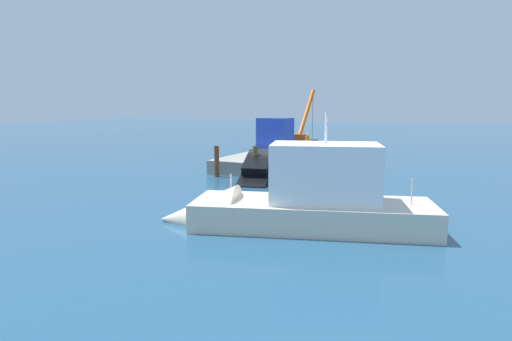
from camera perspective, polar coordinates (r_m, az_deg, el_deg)
name	(u,v)px	position (r m, az deg, el deg)	size (l,w,h in m)	color
ground	(265,176)	(29.28, 1.27, -0.76)	(200.00, 200.00, 0.00)	navy
dock	(288,162)	(33.26, 4.35, 1.20)	(10.79, 8.23, 0.97)	gray
crane_truck	(284,137)	(33.72, 3.76, 4.51)	(10.03, 3.17, 5.33)	navy
dock_worker	(307,145)	(31.66, 6.89, 3.36)	(0.34, 0.34, 1.82)	black
salvaged_car	(258,170)	(27.08, 0.29, 0.11)	(4.59, 2.74, 2.70)	black
moored_yacht	(281,213)	(17.09, 3.43, -5.73)	(6.02, 11.37, 5.99)	beige
piling_near	(217,161)	(29.02, -5.29, 1.24)	(0.33, 0.33, 2.12)	brown
piling_mid	(255,163)	(27.38, -0.11, 0.97)	(0.31, 0.31, 2.24)	brown
piling_far	(301,170)	(26.55, 6.10, 0.13)	(0.42, 0.42, 1.74)	#4D5121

